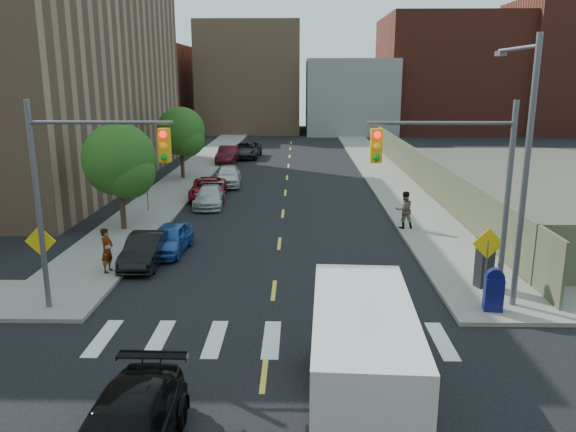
{
  "coord_description": "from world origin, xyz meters",
  "views": [
    {
      "loc": [
        0.89,
        -11.46,
        7.67
      ],
      "look_at": [
        0.46,
        11.38,
        2.0
      ],
      "focal_mm": 35.0,
      "sensor_mm": 36.0,
      "label": 1
    }
  ],
  "objects_px": {
    "parked_car_black": "(146,250)",
    "parked_car_silver": "(210,196)",
    "parked_car_maroon": "(228,155)",
    "pedestrian_west": "(107,250)",
    "pedestrian_east": "(404,210)",
    "payphone": "(485,263)",
    "parked_car_red": "(208,189)",
    "parked_car_grey": "(246,150)",
    "cargo_van": "(362,354)",
    "parked_car_white": "(228,175)",
    "mailbox": "(494,290)",
    "parked_car_blue": "(170,239)"
  },
  "relations": [
    {
      "from": "parked_car_black",
      "to": "parked_car_silver",
      "type": "relative_size",
      "value": 0.94
    },
    {
      "from": "parked_car_maroon",
      "to": "pedestrian_west",
      "type": "relative_size",
      "value": 2.67
    },
    {
      "from": "pedestrian_east",
      "to": "payphone",
      "type": "bearing_deg",
      "value": 91.47
    },
    {
      "from": "parked_car_red",
      "to": "parked_car_maroon",
      "type": "height_order",
      "value": "parked_car_maroon"
    },
    {
      "from": "payphone",
      "to": "parked_car_grey",
      "type": "bearing_deg",
      "value": 89.87
    },
    {
      "from": "parked_car_black",
      "to": "pedestrian_west",
      "type": "height_order",
      "value": "pedestrian_west"
    },
    {
      "from": "parked_car_silver",
      "to": "pedestrian_east",
      "type": "bearing_deg",
      "value": -29.37
    },
    {
      "from": "parked_car_maroon",
      "to": "pedestrian_east",
      "type": "relative_size",
      "value": 2.49
    },
    {
      "from": "parked_car_grey",
      "to": "cargo_van",
      "type": "xyz_separation_m",
      "value": [
        6.59,
        -42.56,
        0.64
      ]
    },
    {
      "from": "cargo_van",
      "to": "parked_car_black",
      "type": "bearing_deg",
      "value": 130.07
    },
    {
      "from": "parked_car_white",
      "to": "parked_car_grey",
      "type": "relative_size",
      "value": 0.8
    },
    {
      "from": "cargo_van",
      "to": "mailbox",
      "type": "xyz_separation_m",
      "value": [
        4.97,
        5.53,
        -0.56
      ]
    },
    {
      "from": "parked_car_silver",
      "to": "parked_car_maroon",
      "type": "distance_m",
      "value": 17.47
    },
    {
      "from": "mailbox",
      "to": "pedestrian_west",
      "type": "relative_size",
      "value": 0.81
    },
    {
      "from": "parked_car_black",
      "to": "parked_car_grey",
      "type": "relative_size",
      "value": 0.71
    },
    {
      "from": "parked_car_maroon",
      "to": "payphone",
      "type": "relative_size",
      "value": 2.57
    },
    {
      "from": "parked_car_maroon",
      "to": "mailbox",
      "type": "height_order",
      "value": "mailbox"
    },
    {
      "from": "pedestrian_west",
      "to": "parked_car_silver",
      "type": "bearing_deg",
      "value": 2.02
    },
    {
      "from": "parked_car_silver",
      "to": "parked_car_black",
      "type": "bearing_deg",
      "value": -97.94
    },
    {
      "from": "parked_car_maroon",
      "to": "pedestrian_east",
      "type": "distance_m",
      "value": 25.72
    },
    {
      "from": "mailbox",
      "to": "pedestrian_east",
      "type": "xyz_separation_m",
      "value": [
        -1.05,
        10.44,
        0.25
      ]
    },
    {
      "from": "parked_car_blue",
      "to": "parked_car_black",
      "type": "height_order",
      "value": "parked_car_black"
    },
    {
      "from": "parked_car_silver",
      "to": "payphone",
      "type": "relative_size",
      "value": 2.28
    },
    {
      "from": "parked_car_black",
      "to": "parked_car_grey",
      "type": "bearing_deg",
      "value": 87.52
    },
    {
      "from": "parked_car_maroon",
      "to": "payphone",
      "type": "xyz_separation_m",
      "value": [
        13.22,
        -31.12,
        0.29
      ]
    },
    {
      "from": "parked_car_grey",
      "to": "pedestrian_west",
      "type": "bearing_deg",
      "value": -91.39
    },
    {
      "from": "parked_car_red",
      "to": "pedestrian_west",
      "type": "bearing_deg",
      "value": -101.36
    },
    {
      "from": "mailbox",
      "to": "parked_car_white",
      "type": "bearing_deg",
      "value": 125.92
    },
    {
      "from": "parked_car_blue",
      "to": "parked_car_black",
      "type": "xyz_separation_m",
      "value": [
        -0.63,
        -1.68,
        0.01
      ]
    },
    {
      "from": "parked_car_grey",
      "to": "payphone",
      "type": "height_order",
      "value": "payphone"
    },
    {
      "from": "parked_car_white",
      "to": "payphone",
      "type": "height_order",
      "value": "payphone"
    },
    {
      "from": "parked_car_silver",
      "to": "pedestrian_east",
      "type": "xyz_separation_m",
      "value": [
        10.82,
        -5.4,
        0.49
      ]
    },
    {
      "from": "parked_car_red",
      "to": "pedestrian_east",
      "type": "bearing_deg",
      "value": -38.74
    },
    {
      "from": "parked_car_maroon",
      "to": "cargo_van",
      "type": "xyz_separation_m",
      "value": [
        7.89,
        -38.82,
        0.63
      ]
    },
    {
      "from": "parked_car_blue",
      "to": "payphone",
      "type": "height_order",
      "value": "payphone"
    },
    {
      "from": "parked_car_blue",
      "to": "parked_car_red",
      "type": "height_order",
      "value": "parked_car_red"
    },
    {
      "from": "parked_car_black",
      "to": "cargo_van",
      "type": "height_order",
      "value": "cargo_van"
    },
    {
      "from": "parked_car_silver",
      "to": "parked_car_white",
      "type": "height_order",
      "value": "parked_car_white"
    },
    {
      "from": "payphone",
      "to": "pedestrian_east",
      "type": "distance_m",
      "value": 8.39
    },
    {
      "from": "parked_car_white",
      "to": "pedestrian_east",
      "type": "height_order",
      "value": "pedestrian_east"
    },
    {
      "from": "parked_car_red",
      "to": "parked_car_white",
      "type": "height_order",
      "value": "parked_car_white"
    },
    {
      "from": "parked_car_black",
      "to": "parked_car_red",
      "type": "height_order",
      "value": "parked_car_red"
    },
    {
      "from": "parked_car_maroon",
      "to": "cargo_van",
      "type": "relative_size",
      "value": 0.8
    },
    {
      "from": "pedestrian_west",
      "to": "parked_car_red",
      "type": "bearing_deg",
      "value": 5.12
    },
    {
      "from": "parked_car_white",
      "to": "cargo_van",
      "type": "xyz_separation_m",
      "value": [
        6.59,
        -28.06,
        0.66
      ]
    },
    {
      "from": "parked_car_white",
      "to": "pedestrian_west",
      "type": "height_order",
      "value": "pedestrian_west"
    },
    {
      "from": "parked_car_maroon",
      "to": "cargo_van",
      "type": "height_order",
      "value": "cargo_van"
    },
    {
      "from": "payphone",
      "to": "cargo_van",
      "type": "bearing_deg",
      "value": -143.72
    },
    {
      "from": "parked_car_blue",
      "to": "mailbox",
      "type": "height_order",
      "value": "mailbox"
    },
    {
      "from": "parked_car_black",
      "to": "parked_car_white",
      "type": "distance_m",
      "value": 17.71
    }
  ]
}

